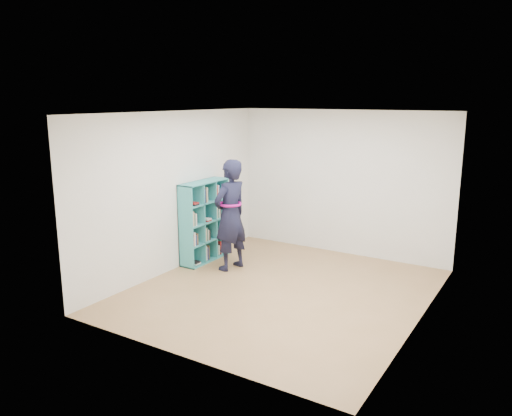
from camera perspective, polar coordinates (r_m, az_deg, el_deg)
The scene contains 9 objects.
floor at distance 7.51m, azimuth 2.86°, elevation -9.45°, with size 4.50×4.50×0.00m, color olive.
ceiling at distance 6.96m, azimuth 3.10°, elevation 10.81°, with size 4.50×4.50×0.00m, color white.
wall_left at distance 8.25m, azimuth -9.31°, elevation 1.83°, with size 0.02×4.50×2.60m, color silver.
wall_right at distance 6.44m, azimuth 18.81°, elevation -1.70°, with size 0.02×4.50×2.60m, color silver.
wall_back at distance 9.13m, azimuth 9.78°, elevation 2.84°, with size 4.00×0.02×2.60m, color silver.
wall_front at distance 5.32m, azimuth -8.77°, elevation -4.10°, with size 4.00×0.02×2.60m, color silver.
bookshelf at distance 8.72m, azimuth -6.00°, elevation -1.58°, with size 0.31×1.06×1.41m.
person at distance 8.19m, azimuth -2.95°, elevation -0.80°, with size 0.55×0.74×1.84m.
smartphone at distance 8.32m, azimuth -3.21°, elevation 0.25°, with size 0.02×0.09×0.14m.
Camera 1 is at (3.32, -6.12, 2.81)m, focal length 35.00 mm.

